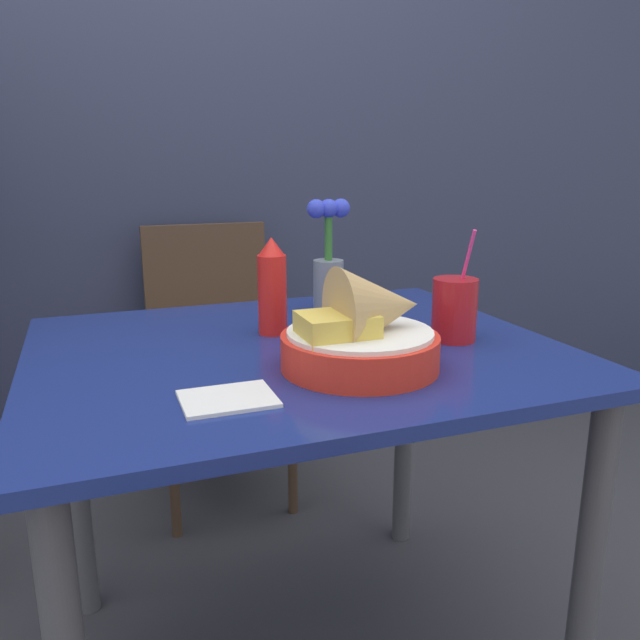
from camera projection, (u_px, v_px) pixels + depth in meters
name	position (u px, v px, depth m)	size (l,w,h in m)	color
wall_window	(190.00, 88.00, 2.02)	(7.00, 0.06, 2.60)	#2D334C
dining_table	(297.00, 400.00, 1.22)	(0.98, 0.81, 0.73)	navy
chair_far_window	(212.00, 335.00, 2.02)	(0.40, 0.40, 0.87)	#473323
food_basket	(366.00, 332.00, 1.05)	(0.27, 0.27, 0.18)	red
ketchup_bottle	(272.00, 288.00, 1.25)	(0.06, 0.06, 0.20)	red
drink_cup	(454.00, 311.00, 1.22)	(0.09, 0.09, 0.22)	red
flower_vase	(328.00, 264.00, 1.43)	(0.10, 0.07, 0.26)	gray
napkin	(228.00, 399.00, 0.92)	(0.14, 0.11, 0.01)	white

